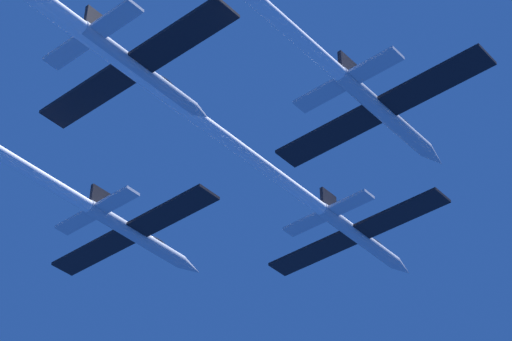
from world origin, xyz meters
name	(u,v)px	position (x,y,z in m)	size (l,w,h in m)	color
jet_lead	(276,175)	(0.54, -10.90, 0.61)	(18.11, 46.92, 3.00)	#B2BAC6
jet_right_wing	(269,11)	(12.42, -26.13, -0.53)	(18.11, 51.00, 3.00)	#B2BAC6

